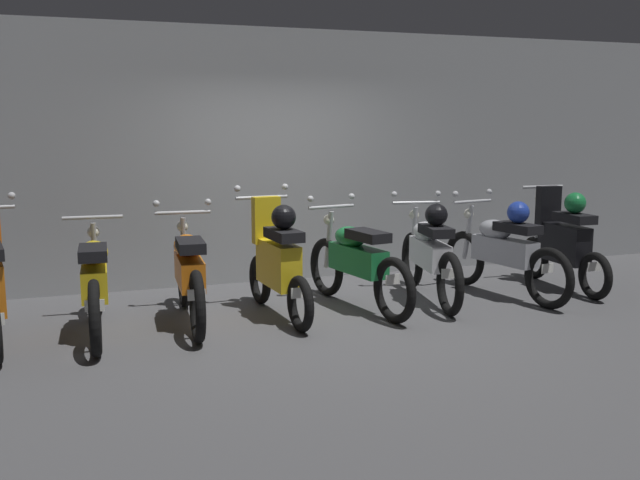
{
  "coord_description": "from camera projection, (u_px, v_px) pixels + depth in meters",
  "views": [
    {
      "loc": [
        -2.32,
        -6.52,
        1.91
      ],
      "look_at": [
        0.01,
        0.22,
        0.75
      ],
      "focal_mm": 40.2,
      "sensor_mm": 36.0,
      "label": 1
    }
  ],
  "objects": [
    {
      "name": "back_wall",
      "position": [
        272.0,
        156.0,
        8.74
      ],
      "size": [
        16.0,
        0.3,
        3.03
      ],
      "primitive_type": "cube",
      "color": "gray",
      "rests_on": "ground"
    },
    {
      "name": "motorbike_slot_3",
      "position": [
        277.0,
        260.0,
        7.1
      ],
      "size": [
        0.59,
        1.68,
        1.29
      ],
      "color": "black",
      "rests_on": "ground"
    },
    {
      "name": "ground_plane",
      "position": [
        326.0,
        318.0,
        7.13
      ],
      "size": [
        80.0,
        80.0,
        0.0
      ],
      "primitive_type": "plane",
      "color": "#4C4C4F"
    },
    {
      "name": "motorbike_slot_2",
      "position": [
        189.0,
        273.0,
        6.89
      ],
      "size": [
        0.59,
        1.95,
        1.15
      ],
      "color": "black",
      "rests_on": "ground"
    },
    {
      "name": "motorbike_slot_1",
      "position": [
        95.0,
        282.0,
        6.51
      ],
      "size": [
        0.56,
        1.95,
        1.03
      ],
      "color": "black",
      "rests_on": "ground"
    },
    {
      "name": "motorbike_slot_4",
      "position": [
        356.0,
        262.0,
        7.45
      ],
      "size": [
        0.61,
        1.93,
        1.15
      ],
      "color": "black",
      "rests_on": "ground"
    },
    {
      "name": "motorbike_slot_6",
      "position": [
        504.0,
        249.0,
        7.96
      ],
      "size": [
        0.63,
        1.93,
        1.15
      ],
      "color": "black",
      "rests_on": "ground"
    },
    {
      "name": "motorbike_slot_5",
      "position": [
        430.0,
        252.0,
        7.77
      ],
      "size": [
        0.59,
        1.94,
        1.15
      ],
      "color": "black",
      "rests_on": "ground"
    },
    {
      "name": "motorbike_slot_7",
      "position": [
        563.0,
        240.0,
        8.33
      ],
      "size": [
        0.56,
        1.68,
        1.18
      ],
      "color": "black",
      "rests_on": "ground"
    }
  ]
}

